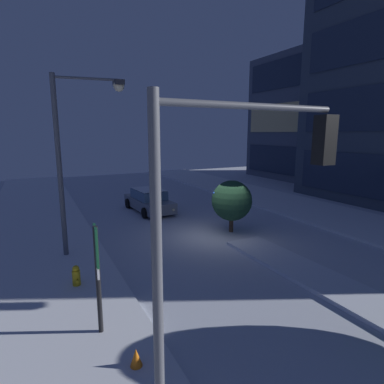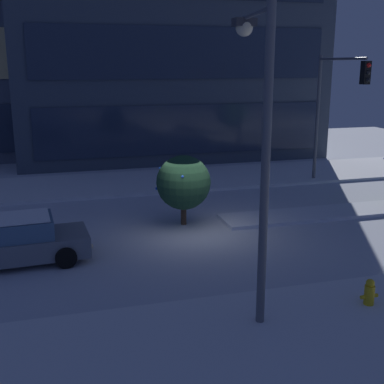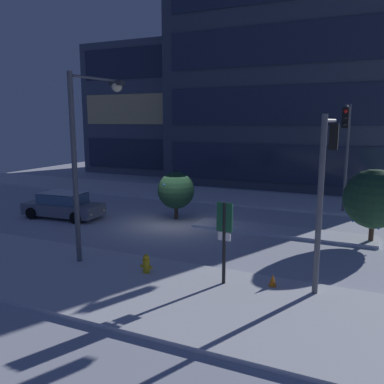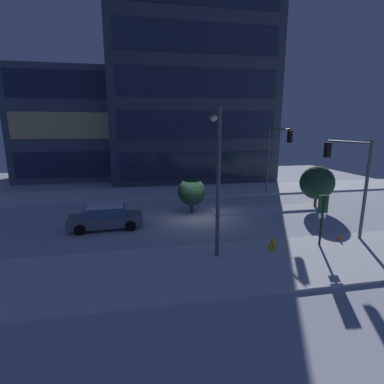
% 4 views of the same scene
% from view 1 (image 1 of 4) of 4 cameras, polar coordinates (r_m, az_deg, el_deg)
% --- Properties ---
extents(ground, '(52.00, 52.00, 0.00)m').
position_cam_1_polar(ground, '(15.92, 4.82, -7.96)').
color(ground, silver).
extents(curb_strip_near, '(52.00, 5.20, 0.14)m').
position_cam_1_polar(curb_strip_near, '(13.73, -26.26, -11.90)').
color(curb_strip_near, silver).
rests_on(curb_strip_near, ground).
extents(curb_strip_far, '(52.00, 5.20, 0.14)m').
position_cam_1_polar(curb_strip_far, '(21.22, 23.96, -3.90)').
color(curb_strip_far, silver).
rests_on(curb_strip_far, ground).
extents(median_strip, '(9.00, 1.80, 0.14)m').
position_cam_1_polar(median_strip, '(12.16, 22.26, -14.53)').
color(median_strip, silver).
rests_on(median_strip, ground).
extents(office_tower_secondary, '(14.49, 10.40, 13.34)m').
position_cam_1_polar(office_tower_secondary, '(37.61, 23.49, 12.30)').
color(office_tower_secondary, '#4C5466').
rests_on(office_tower_secondary, ground).
extents(car_near, '(4.78, 2.27, 1.49)m').
position_cam_1_polar(car_near, '(20.72, -7.88, -1.57)').
color(car_near, slate).
rests_on(car_near, ground).
extents(traffic_light_corner_near_right, '(0.32, 4.05, 5.76)m').
position_cam_1_polar(traffic_light_corner_near_right, '(5.65, 8.85, -0.46)').
color(traffic_light_corner_near_right, '#565960').
rests_on(traffic_light_corner_near_right, ground).
extents(street_lamp_arched, '(0.74, 2.72, 7.32)m').
position_cam_1_polar(street_lamp_arched, '(13.26, -20.15, 8.79)').
color(street_lamp_arched, '#565960').
rests_on(street_lamp_arched, ground).
extents(fire_hydrant, '(0.48, 0.26, 0.83)m').
position_cam_1_polar(fire_hydrant, '(11.34, -20.40, -14.47)').
color(fire_hydrant, gold).
rests_on(fire_hydrant, ground).
extents(parking_info_sign, '(0.55, 0.12, 2.92)m').
position_cam_1_polar(parking_info_sign, '(8.15, -16.93, -13.07)').
color(parking_info_sign, black).
rests_on(parking_info_sign, ground).
extents(decorated_tree_left_of_median, '(2.10, 2.09, 2.72)m').
position_cam_1_polar(decorated_tree_left_of_median, '(16.18, 7.29, -1.59)').
color(decorated_tree_left_of_median, '#473323').
rests_on(decorated_tree_left_of_median, ground).
extents(construction_cone, '(0.36, 0.36, 0.55)m').
position_cam_1_polar(construction_cone, '(7.74, -10.17, -28.04)').
color(construction_cone, orange).
rests_on(construction_cone, ground).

